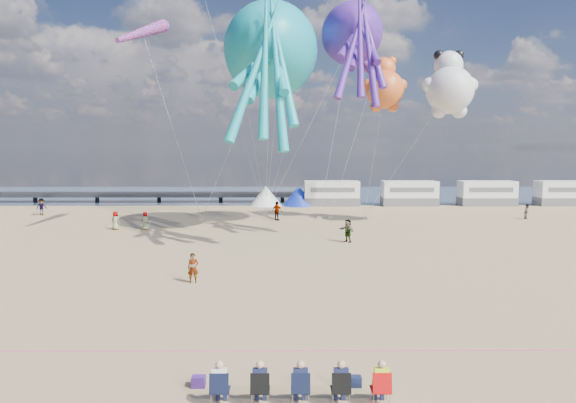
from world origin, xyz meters
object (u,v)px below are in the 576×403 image
object	(u,v)px
standing_person	(193,268)
windsock_mid	(375,74)
sandbag_d	(330,217)
windsock_left	(142,33)
tent_white	(266,196)
beachgoer_4	(348,231)
spectator_row	(300,382)
motorhome_2	(487,193)
beachgoer_1	(527,212)
sandbag_e	(265,215)
kite_teddy_orange	(385,89)
kite_octopus_purple	(352,34)
windsock_right	(243,78)
motorhome_3	(564,193)
cooler_navy	(355,381)
beachgoer_6	(115,221)
beachgoer_3	(277,211)
tent_blue	(299,196)
motorhome_0	(331,193)
beachgoer_0	(145,221)
motorhome_1	(409,193)
kite_octopus_teal	(271,51)
sandbag_c	(364,218)
sandbag_b	(319,218)
cooler_purple	(199,381)
sandbag_a	(201,219)

from	to	relation	value
standing_person	windsock_mid	bearing A→B (deg)	47.96
sandbag_d	windsock_left	size ratio (longest dim) A/B	0.06
tent_white	sandbag_d	distance (m)	13.32
beachgoer_4	spectator_row	bearing A→B (deg)	-45.64
motorhome_2	beachgoer_1	xyz separation A→B (m)	(-0.72, -12.09, -0.76)
sandbag_e	kite_teddy_orange	world-z (taller)	kite_teddy_orange
kite_octopus_purple	windsock_right	world-z (taller)	kite_octopus_purple
motorhome_3	cooler_navy	distance (m)	57.49
beachgoer_6	beachgoer_3	bearing A→B (deg)	-135.73
beachgoer_1	windsock_right	distance (m)	30.82
cooler_navy	beachgoer_4	size ratio (longest dim) A/B	0.22
motorhome_3	tent_blue	bearing A→B (deg)	180.00
motorhome_0	beachgoer_0	bearing A→B (deg)	-133.77
sandbag_d	kite_teddy_orange	size ratio (longest dim) A/B	0.08
motorhome_1	beachgoer_3	bearing A→B (deg)	-141.00
motorhome_2	windsock_right	size ratio (longest dim) A/B	1.35
motorhome_2	kite_octopus_teal	bearing A→B (deg)	-142.69
motorhome_0	sandbag_d	world-z (taller)	motorhome_0
motorhome_1	sandbag_c	distance (m)	14.06
tent_white	kite_octopus_purple	distance (m)	24.77
sandbag_e	beachgoer_0	bearing A→B (deg)	-138.86
motorhome_3	windsock_left	world-z (taller)	windsock_left
sandbag_b	beachgoer_0	bearing A→B (deg)	-156.69
sandbag_e	kite_octopus_purple	world-z (taller)	kite_octopus_purple
motorhome_2	kite_teddy_orange	bearing A→B (deg)	-138.07
sandbag_c	cooler_navy	bearing A→B (deg)	-99.23
motorhome_3	kite_octopus_purple	world-z (taller)	kite_octopus_purple
sandbag_c	sandbag_e	distance (m)	10.10
motorhome_0	windsock_mid	xyz separation A→B (m)	(2.24, -16.12, 12.00)
tent_white	tent_blue	bearing A→B (deg)	0.00
windsock_right	beachgoer_4	bearing A→B (deg)	-43.68
beachgoer_1	motorhome_3	bearing A→B (deg)	10.70
motorhome_0	beachgoer_0	world-z (taller)	motorhome_0
beachgoer_4	beachgoer_1	bearing A→B (deg)	86.80
sandbag_c	beachgoer_0	bearing A→B (deg)	-161.73
standing_person	beachgoer_3	world-z (taller)	beachgoer_3
beachgoer_0	sandbag_c	distance (m)	20.92
standing_person	windsock_left	xyz separation A→B (m)	(-6.53, 15.74, 15.36)
windsock_left	windsock_right	size ratio (longest dim) A/B	1.61
beachgoer_4	motorhome_3	bearing A→B (deg)	93.88
beachgoer_1	beachgoer_4	bearing A→B (deg)	173.38
kite_teddy_orange	beachgoer_1	bearing A→B (deg)	16.66
beachgoer_4	cooler_purple	bearing A→B (deg)	-52.97
beachgoer_6	sandbag_a	xyz separation A→B (m)	(6.41, 5.94, -0.69)
kite_teddy_orange	windsock_right	world-z (taller)	kite_teddy_orange
motorhome_2	beachgoer_6	distance (m)	43.39
kite_octopus_purple	sandbag_e	bearing A→B (deg)	134.72
beachgoer_3	sandbag_a	xyz separation A→B (m)	(-7.40, 0.39, -0.83)
motorhome_1	sandbag_d	xyz separation A→B (m)	(-10.68, -11.39, -1.39)
standing_person	cooler_purple	bearing A→B (deg)	-88.51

